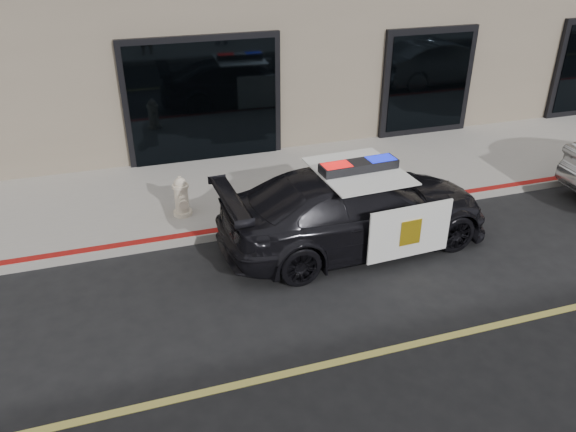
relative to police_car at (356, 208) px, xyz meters
name	(u,v)px	position (x,y,z in m)	size (l,w,h in m)	color
ground	(382,352)	(-0.77, -2.67, -0.69)	(120.00, 120.00, 0.00)	black
sidewalk_n	(271,185)	(-0.77, 2.58, -0.62)	(60.00, 3.50, 0.15)	gray
police_car	(356,208)	(0.00, 0.00, 0.00)	(2.42, 4.89, 1.54)	black
fire_hydrant	(182,197)	(-2.73, 1.67, -0.18)	(0.35, 0.49, 0.77)	beige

